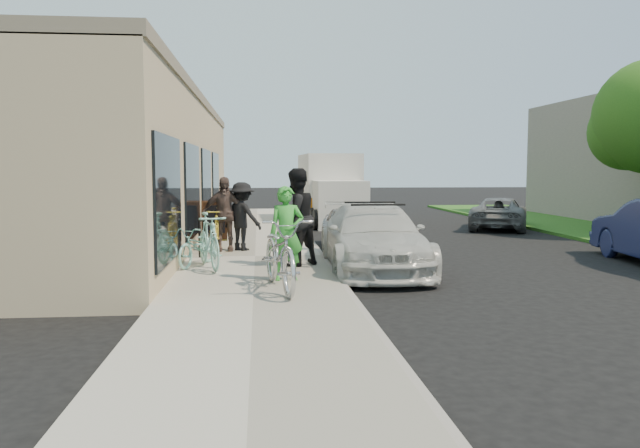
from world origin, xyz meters
name	(u,v)px	position (x,y,z in m)	size (l,w,h in m)	color
ground	(364,285)	(0.00, 0.00, 0.00)	(120.00, 120.00, 0.00)	black
sidewalk	(255,259)	(-2.00, 3.00, 0.07)	(3.00, 34.00, 0.15)	#A29E92
curb	(323,259)	(-0.45, 3.00, 0.07)	(0.12, 34.00, 0.13)	gray
storefront	(147,169)	(-5.24, 7.99, 2.12)	(3.60, 20.00, 4.22)	tan
bike_rack	(202,234)	(-3.20, 3.15, 0.66)	(0.11, 0.60, 0.84)	black
sandwich_board	(215,220)	(-3.12, 6.22, 0.70)	(0.77, 0.78, 1.08)	black
sedan_white	(373,238)	(0.46, 1.58, 0.69)	(2.05, 4.81, 1.42)	beige
sedan_silver	(352,227)	(0.56, 5.21, 0.57)	(1.35, 3.35, 1.14)	#98999D
moving_truck	(331,193)	(0.89, 13.08, 1.20)	(2.27, 5.56, 2.70)	silver
far_car_gray	(499,213)	(6.56, 10.16, 0.56)	(1.85, 4.00, 1.11)	#5B5D60
tandem_bike	(281,253)	(-1.55, -1.02, 0.74)	(0.79, 2.26, 1.19)	#B8B8BB
woman_rider	(287,233)	(-1.42, -0.13, 0.98)	(0.61, 0.40, 1.67)	green
man_standing	(296,217)	(-1.16, 1.52, 1.14)	(0.97, 0.75, 1.99)	black
cruiser_bike_a	(209,241)	(-2.90, 1.32, 0.70)	(0.52, 1.84, 1.10)	#90D7C9
cruiser_bike_b	(198,246)	(-3.14, 1.66, 0.55)	(0.54, 1.53, 0.81)	#90D7C9
cruiser_bike_c	(218,229)	(-2.91, 4.25, 0.66)	(0.48, 1.71, 1.03)	gold
bystander_a	(242,216)	(-2.31, 4.05, 0.98)	(1.07, 0.61, 1.65)	black
bystander_b	(224,214)	(-2.74, 3.97, 1.04)	(1.05, 0.44, 1.79)	brown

